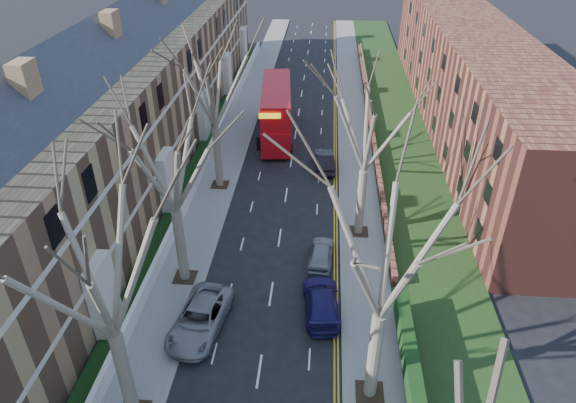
# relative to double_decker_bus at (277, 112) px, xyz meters

# --- Properties ---
(pavement_left) EXTENTS (3.00, 102.00, 0.12)m
(pavement_left) POSITION_rel_double_decker_bus_xyz_m (-4.12, 0.37, -2.41)
(pavement_left) COLOR slate
(pavement_left) RESTS_ON ground
(pavement_right) EXTENTS (3.00, 102.00, 0.12)m
(pavement_right) POSITION_rel_double_decker_bus_xyz_m (7.88, 0.37, -2.41)
(pavement_right) COLOR slate
(pavement_right) RESTS_ON ground
(terrace_left) EXTENTS (9.70, 78.00, 13.60)m
(terrace_left) POSITION_rel_double_decker_bus_xyz_m (-11.77, -7.63, 3.06)
(terrace_left) COLOR #8F6A48
(terrace_left) RESTS_ON ground
(flats_right) EXTENTS (13.97, 54.00, 10.00)m
(flats_right) POSITION_rel_double_decker_bus_xyz_m (19.34, 4.37, 2.51)
(flats_right) COLOR brown
(flats_right) RESTS_ON ground
(front_wall_left) EXTENTS (0.30, 78.00, 1.00)m
(front_wall_left) POSITION_rel_double_decker_bus_xyz_m (-5.77, -7.63, -1.85)
(front_wall_left) COLOR white
(front_wall_left) RESTS_ON ground
(grass_verge_right) EXTENTS (6.00, 102.00, 0.06)m
(grass_verge_right) POSITION_rel_double_decker_bus_xyz_m (12.38, 0.37, -2.32)
(grass_verge_right) COLOR #1C3212
(grass_verge_right) RESTS_ON ground
(tree_left_mid) EXTENTS (10.50, 10.50, 14.71)m
(tree_left_mid) POSITION_rel_double_decker_bus_xyz_m (-3.82, -32.63, 7.08)
(tree_left_mid) COLOR #6D624E
(tree_left_mid) RESTS_ON ground
(tree_left_far) EXTENTS (10.15, 10.15, 14.22)m
(tree_left_far) POSITION_rel_double_decker_bus_xyz_m (-3.82, -22.63, 6.77)
(tree_left_far) COLOR #6D624E
(tree_left_far) RESTS_ON ground
(tree_left_dist) EXTENTS (10.50, 10.50, 14.71)m
(tree_left_dist) POSITION_rel_double_decker_bus_xyz_m (-3.82, -10.63, 7.09)
(tree_left_dist) COLOR #6D624E
(tree_left_dist) RESTS_ON ground
(tree_right_mid) EXTENTS (10.50, 10.50, 14.71)m
(tree_right_mid) POSITION_rel_double_decker_bus_xyz_m (7.58, -30.63, 7.08)
(tree_right_mid) COLOR #6D624E
(tree_right_mid) RESTS_ON ground
(tree_right_far) EXTENTS (10.15, 10.15, 14.22)m
(tree_right_far) POSITION_rel_double_decker_bus_xyz_m (7.58, -16.63, 6.77)
(tree_right_far) COLOR #6D624E
(tree_right_far) RESTS_ON ground
(double_decker_bus) EXTENTS (3.75, 12.24, 5.00)m
(double_decker_bus) POSITION_rel_double_decker_bus_xyz_m (0.00, 0.00, 0.00)
(double_decker_bus) COLOR #B80D13
(double_decker_bus) RESTS_ON ground
(car_left_far) EXTENTS (3.35, 5.95, 1.57)m
(car_left_far) POSITION_rel_double_decker_bus_xyz_m (-1.82, -26.86, -1.69)
(car_left_far) COLOR gray
(car_left_far) RESTS_ON ground
(car_right_near) EXTENTS (2.56, 5.26, 1.47)m
(car_right_near) POSITION_rel_double_decker_bus_xyz_m (5.02, -24.84, -1.74)
(car_right_near) COLOR #1C1751
(car_right_near) RESTS_ON ground
(car_right_mid) EXTENTS (1.88, 4.04, 1.34)m
(car_right_mid) POSITION_rel_double_decker_bus_xyz_m (4.92, -20.12, -1.80)
(car_right_mid) COLOR gray
(car_right_mid) RESTS_ON ground
(car_right_far) EXTENTS (1.95, 4.68, 1.51)m
(car_right_far) POSITION_rel_double_decker_bus_xyz_m (4.90, -6.77, -1.72)
(car_right_far) COLOR black
(car_right_far) RESTS_ON ground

